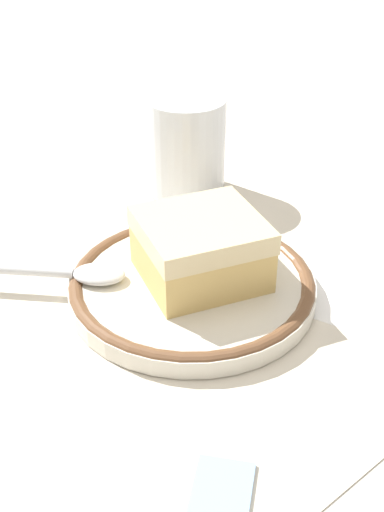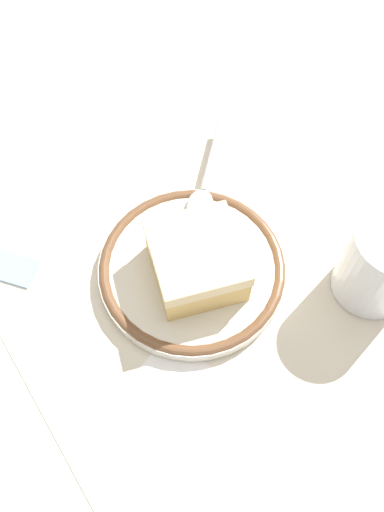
% 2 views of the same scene
% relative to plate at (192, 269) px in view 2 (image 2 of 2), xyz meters
% --- Properties ---
extents(ground_plane, '(2.40, 2.40, 0.00)m').
position_rel_plate_xyz_m(ground_plane, '(0.02, -0.02, -0.01)').
color(ground_plane, '#B7B2A8').
extents(placemat, '(0.49, 0.39, 0.00)m').
position_rel_plate_xyz_m(placemat, '(0.02, -0.02, -0.01)').
color(placemat, beige).
rests_on(placemat, ground_plane).
extents(plate, '(0.17, 0.17, 0.02)m').
position_rel_plate_xyz_m(plate, '(0.00, 0.00, 0.00)').
color(plate, silver).
rests_on(plate, placemat).
extents(cake_slice, '(0.10, 0.10, 0.05)m').
position_rel_plate_xyz_m(cake_slice, '(-0.01, 0.00, 0.03)').
color(cake_slice, '#DBB76B').
rests_on(cake_slice, plate).
extents(spoon, '(0.10, 0.10, 0.01)m').
position_rel_plate_xyz_m(spoon, '(0.06, -0.06, 0.01)').
color(spoon, silver).
rests_on(spoon, plate).
extents(cup, '(0.07, 0.07, 0.09)m').
position_rel_plate_xyz_m(cup, '(-0.10, -0.13, 0.03)').
color(cup, silver).
rests_on(cup, placemat).
extents(napkin, '(0.15, 0.14, 0.00)m').
position_rel_plate_xyz_m(napkin, '(-0.11, 0.08, -0.01)').
color(napkin, white).
rests_on(napkin, placemat).
extents(sugar_packet, '(0.06, 0.05, 0.01)m').
position_rel_plate_xyz_m(sugar_packet, '(0.10, 0.14, -0.01)').
color(sugar_packet, '#8CB2E0').
rests_on(sugar_packet, placemat).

